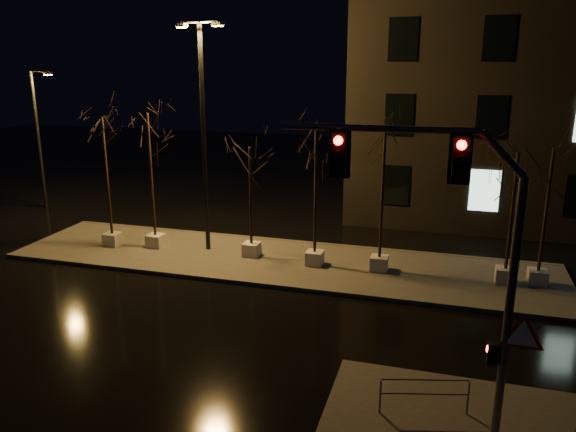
% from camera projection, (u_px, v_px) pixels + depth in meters
% --- Properties ---
extents(ground, '(90.00, 90.00, 0.00)m').
position_uv_depth(ground, '(220.00, 329.00, 17.16)').
color(ground, black).
rests_on(ground, ground).
extents(median, '(22.00, 5.00, 0.15)m').
position_uv_depth(median, '(278.00, 261.00, 22.68)').
color(median, '#45423E').
rests_on(median, ground).
extents(tree_0, '(1.80, 1.80, 5.68)m').
position_uv_depth(tree_0, '(104.00, 147.00, 23.25)').
color(tree_0, beige).
rests_on(tree_0, median).
extents(tree_1, '(1.80, 1.80, 5.87)m').
position_uv_depth(tree_1, '(149.00, 144.00, 23.00)').
color(tree_1, beige).
rests_on(tree_1, median).
extents(tree_2, '(1.80, 1.80, 4.61)m').
position_uv_depth(tree_2, '(250.00, 172.00, 22.16)').
color(tree_2, beige).
rests_on(tree_2, median).
extents(tree_3, '(1.80, 1.80, 5.45)m').
position_uv_depth(tree_3, '(316.00, 161.00, 21.00)').
color(tree_3, beige).
rests_on(tree_3, median).
extents(tree_4, '(1.80, 1.80, 5.44)m').
position_uv_depth(tree_4, '(384.00, 164.00, 20.42)').
color(tree_4, beige).
rests_on(tree_4, median).
extents(tree_5, '(1.80, 1.80, 4.90)m').
position_uv_depth(tree_5, '(515.00, 182.00, 19.35)').
color(tree_5, beige).
rests_on(tree_5, median).
extents(tree_6, '(1.80, 1.80, 5.08)m').
position_uv_depth(tree_6, '(550.00, 179.00, 19.12)').
color(tree_6, beige).
rests_on(tree_6, median).
extents(traffic_signal_mast, '(5.41, 0.26, 6.60)m').
position_uv_depth(traffic_signal_mast, '(457.00, 245.00, 10.88)').
color(traffic_signal_mast, '#53555A').
rests_on(traffic_signal_mast, sidewalk_corner).
extents(streetlight_main, '(2.27, 0.92, 9.23)m').
position_uv_depth(streetlight_main, '(203.00, 123.00, 22.51)').
color(streetlight_main, black).
rests_on(streetlight_main, median).
extents(streetlight_far, '(1.45, 0.31, 7.40)m').
position_uv_depth(streetlight_far, '(39.00, 134.00, 30.09)').
color(streetlight_far, black).
rests_on(streetlight_far, ground).
extents(guard_rail_a, '(1.97, 0.55, 0.88)m').
position_uv_depth(guard_rail_a, '(424.00, 391.00, 12.68)').
color(guard_rail_a, '#53555A').
rests_on(guard_rail_a, sidewalk_corner).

